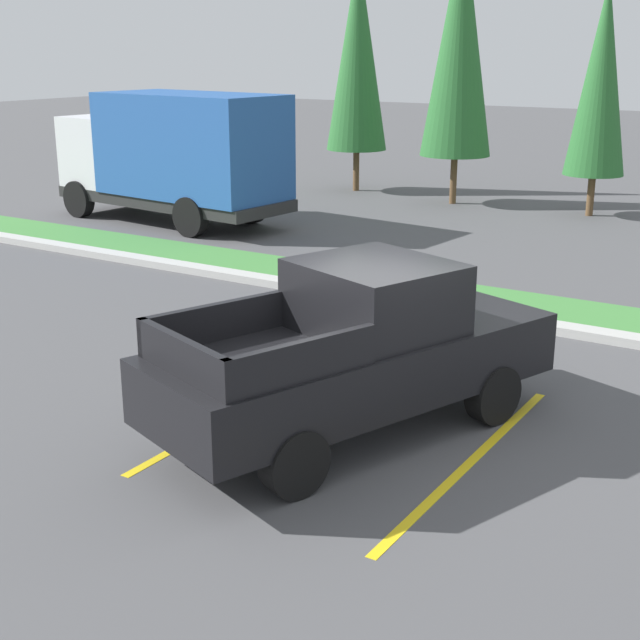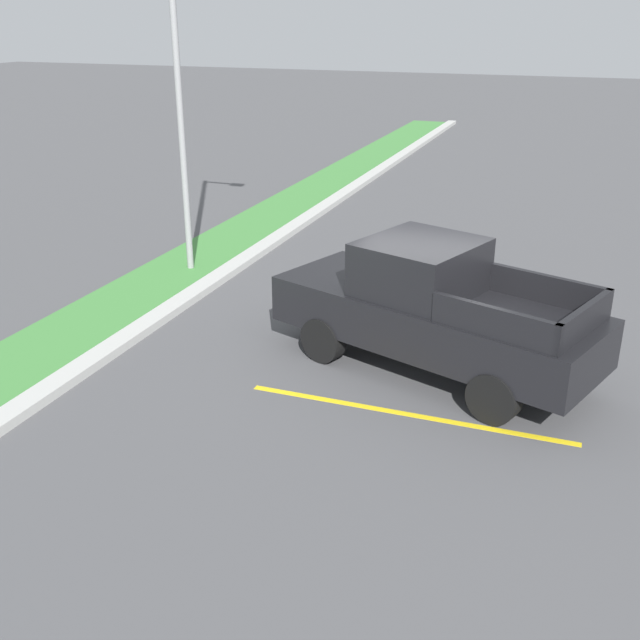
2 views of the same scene
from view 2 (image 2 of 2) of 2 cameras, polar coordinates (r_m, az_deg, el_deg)
name	(u,v)px [view 2 (image 2 of 2)]	position (r m, az deg, el deg)	size (l,w,h in m)	color
ground_plane	(421,360)	(12.65, 7.66, -2.99)	(120.00, 120.00, 0.00)	#4C4C4F
parking_line_near	(407,414)	(10.98, 6.59, -7.08)	(0.12, 4.80, 0.01)	yellow
parking_line_far	(450,334)	(13.71, 9.78, -1.02)	(0.12, 4.80, 0.01)	yellow
curb_strip	(160,316)	(14.41, -12.03, 0.30)	(56.00, 0.40, 0.15)	#B2B2AD
grass_median	(110,311)	(15.02, -15.58, 0.68)	(56.00, 1.80, 0.06)	#42843D
pickup_truck_main	(432,309)	(11.93, 8.44, 0.83)	(3.55, 5.55, 2.10)	black
street_light	(184,78)	(16.20, -10.24, 17.59)	(0.24, 1.49, 7.11)	gray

